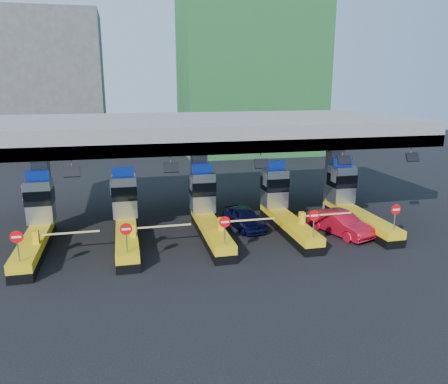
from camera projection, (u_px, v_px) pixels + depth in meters
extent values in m
plane|color=black|center=(208.00, 234.00, 27.49)|extent=(120.00, 120.00, 0.00)
cube|color=slate|center=(198.00, 129.00, 28.80)|extent=(28.00, 12.00, 1.50)
cube|color=#4C4C49|center=(217.00, 148.00, 23.52)|extent=(28.00, 0.60, 0.70)
cube|color=slate|center=(43.00, 189.00, 27.45)|extent=(1.00, 1.00, 5.50)
cube|color=slate|center=(199.00, 181.00, 29.65)|extent=(1.00, 1.00, 5.50)
cube|color=slate|center=(334.00, 174.00, 31.86)|extent=(1.00, 1.00, 5.50)
cylinder|color=slate|center=(72.00, 164.00, 22.01)|extent=(0.06, 0.06, 0.50)
cube|color=black|center=(72.00, 172.00, 21.90)|extent=(0.80, 0.38, 0.54)
cylinder|color=slate|center=(171.00, 160.00, 23.11)|extent=(0.06, 0.06, 0.50)
cube|color=black|center=(171.00, 168.00, 23.01)|extent=(0.80, 0.38, 0.54)
cylinder|color=slate|center=(261.00, 157.00, 24.21)|extent=(0.06, 0.06, 0.50)
cube|color=black|center=(262.00, 164.00, 24.11)|extent=(0.80, 0.38, 0.54)
cylinder|color=slate|center=(343.00, 154.00, 25.32)|extent=(0.06, 0.06, 0.50)
cube|color=black|center=(344.00, 160.00, 25.21)|extent=(0.80, 0.38, 0.54)
cylinder|color=slate|center=(411.00, 151.00, 26.31)|extent=(0.06, 0.06, 0.50)
cube|color=black|center=(412.00, 157.00, 26.20)|extent=(0.80, 0.38, 0.54)
cube|color=black|center=(35.00, 249.00, 24.27)|extent=(1.20, 8.00, 0.50)
cube|color=#E5B70C|center=(34.00, 241.00, 24.15)|extent=(1.20, 8.00, 0.50)
cube|color=#9EA3A8|center=(40.00, 201.00, 26.42)|extent=(1.50, 1.50, 2.60)
cube|color=black|center=(39.00, 196.00, 26.33)|extent=(1.56, 1.56, 0.90)
cube|color=#0C2DBF|center=(37.00, 175.00, 26.04)|extent=(1.30, 0.35, 0.55)
cube|color=white|center=(24.00, 191.00, 25.79)|extent=(0.06, 0.70, 0.90)
cylinder|color=slate|center=(18.00, 249.00, 20.53)|extent=(0.07, 0.07, 1.30)
cylinder|color=red|center=(17.00, 237.00, 20.36)|extent=(0.60, 0.04, 0.60)
cube|color=white|center=(16.00, 237.00, 20.34)|extent=(0.42, 0.02, 0.10)
cube|color=#E5B70C|center=(36.00, 237.00, 22.95)|extent=(0.30, 0.35, 0.70)
cube|color=white|center=(69.00, 233.00, 23.29)|extent=(3.20, 0.08, 0.08)
cube|color=black|center=(127.00, 242.00, 25.38)|extent=(1.20, 8.00, 0.50)
cube|color=#E5B70C|center=(126.00, 234.00, 25.26)|extent=(1.20, 8.00, 0.50)
cube|color=#9EA3A8|center=(124.00, 196.00, 27.52)|extent=(1.50, 1.50, 2.60)
cube|color=black|center=(124.00, 192.00, 27.43)|extent=(1.56, 1.56, 0.90)
cube|color=#0C2DBF|center=(123.00, 172.00, 27.14)|extent=(1.30, 0.35, 0.55)
cube|color=white|center=(111.00, 187.00, 26.90)|extent=(0.06, 0.70, 0.90)
cylinder|color=slate|center=(127.00, 240.00, 21.64)|extent=(0.07, 0.07, 1.30)
cylinder|color=red|center=(126.00, 229.00, 21.46)|extent=(0.60, 0.04, 0.60)
cube|color=white|center=(126.00, 229.00, 21.44)|extent=(0.42, 0.02, 0.10)
cube|color=#E5B70C|center=(133.00, 230.00, 24.05)|extent=(0.30, 0.35, 0.70)
cube|color=white|center=(163.00, 226.00, 24.39)|extent=(3.20, 0.08, 0.08)
cube|color=black|center=(211.00, 235.00, 26.48)|extent=(1.20, 8.00, 0.50)
cube|color=#E5B70C|center=(211.00, 227.00, 26.36)|extent=(1.20, 8.00, 0.50)
cube|color=#9EA3A8|center=(202.00, 192.00, 28.63)|extent=(1.50, 1.50, 2.60)
cube|color=black|center=(202.00, 187.00, 28.54)|extent=(1.56, 1.56, 0.90)
cube|color=#0C2DBF|center=(202.00, 168.00, 28.24)|extent=(1.30, 0.35, 0.55)
cube|color=white|center=(191.00, 183.00, 28.00)|extent=(0.06, 0.70, 0.90)
cylinder|color=slate|center=(225.00, 233.00, 22.74)|extent=(0.07, 0.07, 1.30)
cylinder|color=red|center=(225.00, 222.00, 22.57)|extent=(0.60, 0.04, 0.60)
cube|color=white|center=(225.00, 222.00, 22.54)|extent=(0.42, 0.02, 0.10)
cube|color=#E5B70C|center=(221.00, 224.00, 25.16)|extent=(0.30, 0.35, 0.70)
cube|color=white|center=(249.00, 220.00, 25.50)|extent=(3.20, 0.08, 0.08)
cube|color=black|center=(288.00, 229.00, 27.58)|extent=(1.20, 8.00, 0.50)
cube|color=#E5B70C|center=(289.00, 222.00, 27.46)|extent=(1.20, 8.00, 0.50)
cube|color=#9EA3A8|center=(274.00, 188.00, 29.73)|extent=(1.50, 1.50, 2.60)
cube|color=black|center=(275.00, 183.00, 29.64)|extent=(1.56, 1.56, 0.90)
cube|color=#0C2DBF|center=(275.00, 165.00, 29.35)|extent=(1.30, 0.35, 0.55)
cube|color=white|center=(265.00, 179.00, 29.10)|extent=(0.06, 0.70, 0.90)
cylinder|color=slate|center=(314.00, 226.00, 23.84)|extent=(0.07, 0.07, 1.30)
cylinder|color=red|center=(314.00, 215.00, 23.67)|extent=(0.60, 0.04, 0.60)
cube|color=white|center=(315.00, 216.00, 23.65)|extent=(0.42, 0.02, 0.10)
cube|color=#E5B70C|center=(302.00, 218.00, 26.26)|extent=(0.30, 0.35, 0.70)
cube|color=white|center=(327.00, 214.00, 26.60)|extent=(3.20, 0.08, 0.08)
cube|color=black|center=(360.00, 224.00, 28.69)|extent=(1.20, 8.00, 0.50)
cube|color=#E5B70C|center=(361.00, 216.00, 28.56)|extent=(1.20, 8.00, 0.50)
cube|color=#9EA3A8|center=(341.00, 184.00, 30.83)|extent=(1.50, 1.50, 2.60)
cube|color=black|center=(342.00, 180.00, 30.74)|extent=(1.56, 1.56, 0.90)
cube|color=#0C2DBF|center=(343.00, 162.00, 30.45)|extent=(1.30, 0.35, 0.55)
cube|color=white|center=(334.00, 176.00, 30.20)|extent=(0.06, 0.70, 0.90)
cylinder|color=slate|center=(395.00, 219.00, 24.95)|extent=(0.07, 0.07, 1.30)
cylinder|color=red|center=(396.00, 210.00, 24.77)|extent=(0.60, 0.04, 0.60)
cube|color=white|center=(396.00, 210.00, 24.75)|extent=(0.42, 0.02, 0.10)
cube|color=#E5B70C|center=(376.00, 212.00, 27.36)|extent=(0.30, 0.35, 0.70)
cube|color=white|center=(400.00, 209.00, 27.70)|extent=(3.20, 0.08, 0.08)
cube|color=#1E5926|center=(250.00, 45.00, 56.97)|extent=(18.00, 12.00, 28.00)
cube|color=#4C4C49|center=(47.00, 85.00, 56.22)|extent=(14.00, 10.00, 18.00)
imported|color=black|center=(244.00, 218.00, 28.39)|extent=(2.35, 4.35, 1.41)
imported|color=#B10D1F|center=(340.00, 223.00, 27.21)|extent=(2.89, 4.71, 1.46)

